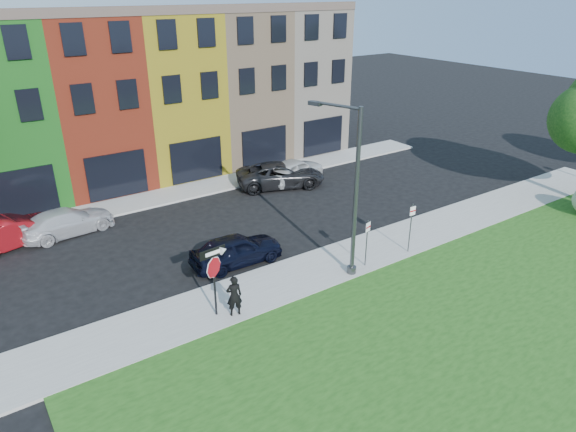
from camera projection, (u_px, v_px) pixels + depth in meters
ground at (372, 299)px, 20.52m from camera, size 120.00×120.00×0.00m
sidewalk_near at (360, 255)px, 23.79m from camera, size 40.00×3.00×0.12m
sidewalk_far at (160, 197)px, 30.26m from camera, size 40.00×2.40×0.12m
rowhouse_block at (124, 95)px, 33.17m from camera, size 30.00×10.12×10.00m
stop_sign at (214, 268)px, 18.53m from camera, size 1.05×0.14×2.81m
man at (234, 296)px, 19.02m from camera, size 0.78×0.67×1.65m
sedan_near at (236, 249)px, 22.86m from camera, size 1.91×4.27×1.42m
parked_car_red at (12, 232)px, 24.45m from camera, size 4.11×5.41×1.49m
parked_car_silver at (67, 222)px, 25.68m from camera, size 3.19×5.14×1.34m
parked_car_dark at (281, 175)px, 31.83m from camera, size 6.02×7.06×1.51m
parked_car_white at (294, 170)px, 32.60m from camera, size 4.21×5.45×1.52m
street_lamp at (351, 193)px, 20.82m from camera, size 1.06×2.50×7.20m
parking_sign_a at (367, 238)px, 22.20m from camera, size 0.31×0.12×2.19m
parking_sign_b at (411, 223)px, 23.35m from camera, size 0.32×0.09×2.41m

